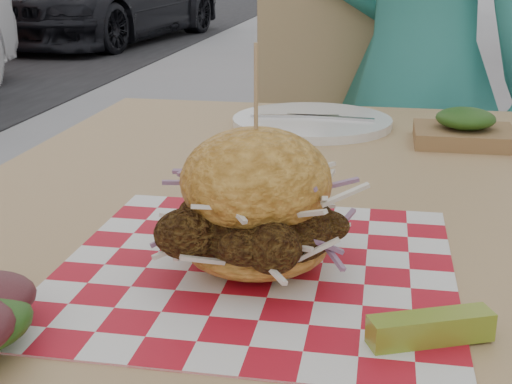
# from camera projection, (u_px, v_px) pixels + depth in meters

# --- Properties ---
(diner) EXTENTS (0.66, 0.55, 1.53)m
(diner) POSITION_uv_depth(u_px,v_px,m) (418.00, 74.00, 1.65)
(diner) COLOR teal
(diner) RESTS_ON ground
(patio_table) EXTENTS (0.80, 1.20, 0.75)m
(patio_table) POSITION_uv_depth(u_px,v_px,m) (274.00, 269.00, 0.85)
(patio_table) COLOR tan
(patio_table) RESTS_ON ground
(patio_chair) EXTENTS (0.50, 0.51, 0.95)m
(patio_chair) POSITION_uv_depth(u_px,v_px,m) (325.00, 152.00, 1.81)
(patio_chair) COLOR tan
(patio_chair) RESTS_ON ground
(paper_liner) EXTENTS (0.36, 0.36, 0.00)m
(paper_liner) POSITION_uv_depth(u_px,v_px,m) (256.00, 268.00, 0.66)
(paper_liner) COLOR red
(paper_liner) RESTS_ON patio_table
(sandwich) EXTENTS (0.18, 0.18, 0.20)m
(sandwich) POSITION_uv_depth(u_px,v_px,m) (256.00, 209.00, 0.64)
(sandwich) COLOR gold
(sandwich) RESTS_ON paper_liner
(pickle_spear) EXTENTS (0.10, 0.06, 0.02)m
(pickle_spear) POSITION_uv_depth(u_px,v_px,m) (431.00, 328.00, 0.53)
(pickle_spear) COLOR olive
(pickle_spear) RESTS_ON paper_liner
(place_setting) EXTENTS (0.27, 0.27, 0.02)m
(place_setting) POSITION_uv_depth(u_px,v_px,m) (312.00, 122.00, 1.21)
(place_setting) COLOR white
(place_setting) RESTS_ON patio_table
(kraft_tray) EXTENTS (0.15, 0.12, 0.06)m
(kraft_tray) POSITION_uv_depth(u_px,v_px,m) (465.00, 129.00, 1.09)
(kraft_tray) COLOR olive
(kraft_tray) RESTS_ON patio_table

